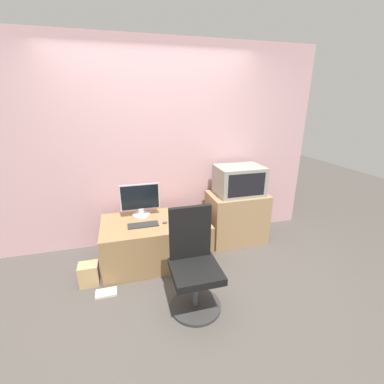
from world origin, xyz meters
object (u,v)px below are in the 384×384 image
(main_monitor, at_px, (140,200))
(keyboard, at_px, (143,225))
(crt_tv, at_px, (239,180))
(cardboard_box_lower, at_px, (89,274))
(mouse, at_px, (165,222))
(book, at_px, (106,293))
(office_chair, at_px, (194,267))

(main_monitor, distance_m, keyboard, 0.34)
(main_monitor, height_order, crt_tv, crt_tv)
(keyboard, distance_m, crt_tv, 1.39)
(keyboard, xyz_separation_m, cardboard_box_lower, (-0.62, -0.19, -0.42))
(main_monitor, xyz_separation_m, mouse, (0.25, -0.29, -0.19))
(main_monitor, xyz_separation_m, crt_tv, (1.31, 0.02, 0.14))
(cardboard_box_lower, distance_m, book, 0.29)
(main_monitor, bearing_deg, keyboard, -90.32)
(office_chair, bearing_deg, main_monitor, 110.90)
(cardboard_box_lower, bearing_deg, keyboard, 16.70)
(keyboard, xyz_separation_m, office_chair, (0.39, -0.75, -0.12))
(main_monitor, height_order, cardboard_box_lower, main_monitor)
(main_monitor, distance_m, mouse, 0.43)
(main_monitor, relative_size, book, 2.24)
(book, bearing_deg, cardboard_box_lower, 129.37)
(mouse, bearing_deg, cardboard_box_lower, -168.72)
(keyboard, height_order, mouse, mouse)
(mouse, distance_m, book, 0.96)
(main_monitor, relative_size, cardboard_box_lower, 1.96)
(crt_tv, bearing_deg, cardboard_box_lower, -166.12)
(crt_tv, relative_size, office_chair, 0.63)
(keyboard, bearing_deg, mouse, -2.78)
(cardboard_box_lower, bearing_deg, book, -50.63)
(main_monitor, distance_m, crt_tv, 1.32)
(mouse, distance_m, office_chair, 0.76)
(mouse, distance_m, cardboard_box_lower, 0.98)
(office_chair, xyz_separation_m, book, (-0.84, 0.35, -0.40))
(office_chair, bearing_deg, book, 157.11)
(cardboard_box_lower, xyz_separation_m, book, (0.17, -0.21, -0.11))
(main_monitor, xyz_separation_m, keyboard, (-0.00, -0.28, -0.20))
(keyboard, xyz_separation_m, mouse, (0.25, -0.01, 0.01))
(mouse, bearing_deg, office_chair, -79.05)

